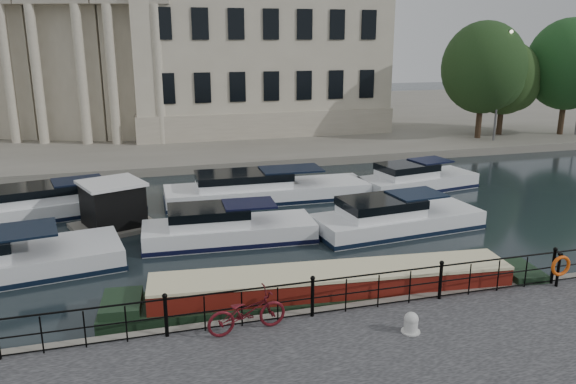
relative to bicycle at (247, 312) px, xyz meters
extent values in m
plane|color=black|center=(1.93, 2.56, -1.12)|extent=(160.00, 160.00, 0.00)
cube|color=#6B665B|center=(1.93, 41.56, -0.84)|extent=(120.00, 42.00, 0.55)
cylinder|color=black|center=(-2.07, 0.31, -0.02)|extent=(0.10, 0.10, 1.10)
sphere|color=black|center=(-2.07, 0.31, 0.58)|extent=(0.14, 0.14, 0.14)
cylinder|color=black|center=(1.93, 0.31, -0.02)|extent=(0.10, 0.10, 1.10)
sphere|color=black|center=(1.93, 0.31, 0.58)|extent=(0.14, 0.14, 0.14)
cylinder|color=black|center=(5.93, 0.31, -0.02)|extent=(0.10, 0.10, 1.10)
sphere|color=black|center=(5.93, 0.31, 0.58)|extent=(0.14, 0.14, 0.14)
cylinder|color=black|center=(9.93, 0.31, -0.02)|extent=(0.10, 0.10, 1.10)
sphere|color=black|center=(9.93, 0.31, 0.58)|extent=(0.14, 0.14, 0.14)
cylinder|color=black|center=(1.93, 0.31, 0.48)|extent=(24.00, 0.05, 0.05)
cylinder|color=black|center=(1.93, 0.31, -0.02)|extent=(24.00, 0.04, 0.04)
cylinder|color=black|center=(1.93, 0.31, -0.49)|extent=(24.00, 0.04, 0.04)
cube|color=#ADA38C|center=(7.93, 35.56, 6.43)|extent=(20.00, 14.00, 14.00)
cube|color=#9E937F|center=(7.93, 35.56, 0.43)|extent=(20.30, 14.30, 2.00)
cube|color=#ADA38C|center=(-1.40, 31.59, 4.93)|extent=(5.73, 4.06, 11.00)
cylinder|color=#ADA38C|center=(-0.36, 28.72, 4.33)|extent=(0.70, 0.70, 9.80)
cylinder|color=#ADA38C|center=(-3.56, 29.44, 4.33)|extent=(0.70, 0.70, 9.80)
cube|color=#ADA38C|center=(-6.36, 33.01, 4.93)|extent=(5.90, 4.56, 11.00)
cylinder|color=#ADA38C|center=(-5.66, 30.04, 4.33)|extent=(0.70, 0.70, 9.80)
cylinder|color=#ADA38C|center=(-8.76, 31.13, 4.33)|extent=(0.70, 0.70, 9.80)
cube|color=#ADA38C|center=(-11.11, 35.01, 4.93)|extent=(5.99, 4.99, 11.00)
cylinder|color=#ADA38C|center=(-10.78, 31.98, 4.33)|extent=(0.70, 0.70, 9.80)
cylinder|color=#59595B|center=(23.93, 23.06, 3.43)|extent=(0.16, 0.16, 8.00)
sphere|color=#FFF2CC|center=(23.93, 22.21, 7.38)|extent=(0.24, 0.24, 0.24)
imported|color=#4F0E15|center=(0.00, 0.00, 0.00)|extent=(2.25, 1.04, 1.14)
cylinder|color=beige|center=(4.16, -1.24, -0.38)|extent=(0.36, 0.36, 0.38)
sphere|color=beige|center=(4.16, -1.24, -0.19)|extent=(0.38, 0.38, 0.38)
cylinder|color=beige|center=(4.16, -1.24, -0.55)|extent=(0.51, 0.51, 0.04)
cylinder|color=black|center=(9.92, 0.08, -0.03)|extent=(0.09, 0.09, 1.08)
cube|color=black|center=(9.92, 0.08, 0.51)|extent=(0.11, 0.11, 0.07)
torus|color=#DC4B0B|center=(9.92, 0.00, 0.15)|extent=(0.68, 0.11, 0.68)
cube|color=black|center=(3.10, 1.80, -1.02)|extent=(14.11, 3.19, 0.84)
cube|color=#62150E|center=(3.10, 1.80, -0.37)|extent=(11.30, 2.65, 0.65)
cube|color=beige|center=(3.10, 1.80, 0.03)|extent=(11.30, 2.70, 0.09)
cube|color=#6B665B|center=(-3.57, 11.34, -1.07)|extent=(4.09, 3.77, 0.28)
cube|color=black|center=(-3.57, 11.34, -0.02)|extent=(2.86, 2.86, 2.00)
cube|color=silver|center=(-3.57, 11.34, 0.93)|extent=(3.14, 3.14, 0.13)
cube|color=black|center=(-6.78, 7.24, 0.43)|extent=(3.07, 2.51, 0.08)
cube|color=white|center=(1.01, 8.38, -0.92)|extent=(7.07, 2.70, 1.20)
cube|color=black|center=(1.01, 8.38, -1.00)|extent=(7.14, 2.72, 0.18)
cube|color=white|center=(0.18, 8.42, -0.07)|extent=(3.23, 2.08, 0.90)
cube|color=black|center=(1.84, 8.33, 0.43)|extent=(2.17, 1.74, 0.08)
cube|color=white|center=(8.28, 7.71, -0.92)|extent=(7.57, 3.32, 1.20)
cube|color=black|center=(8.28, 7.71, -1.00)|extent=(7.65, 3.35, 0.18)
cube|color=white|center=(7.40, 7.62, -0.07)|extent=(3.51, 2.44, 0.90)
cube|color=black|center=(9.15, 7.80, 0.43)|extent=(2.38, 2.02, 0.08)
cube|color=white|center=(-6.06, 14.12, -0.92)|extent=(7.93, 4.08, 1.20)
cube|color=black|center=(-6.06, 14.12, -1.00)|extent=(8.01, 4.12, 0.18)
cube|color=white|center=(-6.95, 13.93, -0.07)|extent=(3.77, 2.76, 0.90)
cube|color=black|center=(-5.17, 14.30, 0.43)|extent=(2.59, 2.22, 0.08)
cube|color=white|center=(3.99, 13.91, -0.92)|extent=(10.45, 2.96, 1.20)
cube|color=black|center=(3.99, 13.91, -1.00)|extent=(10.55, 2.99, 0.18)
cube|color=white|center=(2.74, 13.94, -0.07)|extent=(4.72, 2.33, 0.90)
cube|color=black|center=(5.24, 13.88, 0.43)|extent=(3.16, 1.97, 0.08)
cube|color=white|center=(12.46, 13.65, -0.92)|extent=(6.91, 3.49, 1.20)
cube|color=black|center=(12.46, 13.65, -1.00)|extent=(6.98, 3.53, 0.18)
cube|color=white|center=(11.68, 13.51, -0.07)|extent=(3.26, 2.44, 0.90)
cube|color=black|center=(13.24, 13.79, 0.43)|extent=(2.24, 1.99, 0.08)
cylinder|color=black|center=(23.43, 24.39, 0.88)|extent=(0.44, 0.44, 2.89)
ellipsoid|color=#163310|center=(23.43, 24.39, 4.79)|extent=(6.27, 6.27, 6.93)
sphere|color=#163310|center=(24.03, 23.99, 3.97)|extent=(4.62, 4.62, 4.62)
cylinder|color=black|center=(26.04, 25.35, 0.65)|extent=(0.44, 0.44, 2.43)
ellipsoid|color=#1D3811|center=(26.04, 25.35, 3.94)|extent=(5.28, 5.28, 5.83)
sphere|color=#1D3811|center=(26.64, 24.95, 3.25)|extent=(3.89, 3.89, 3.89)
cylinder|color=black|center=(30.85, 24.08, 0.92)|extent=(0.44, 0.44, 2.98)
ellipsoid|color=#133D14|center=(30.85, 24.08, 4.96)|extent=(6.46, 6.46, 7.14)
camera|label=1|loc=(-2.62, -13.20, 6.97)|focal=35.00mm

